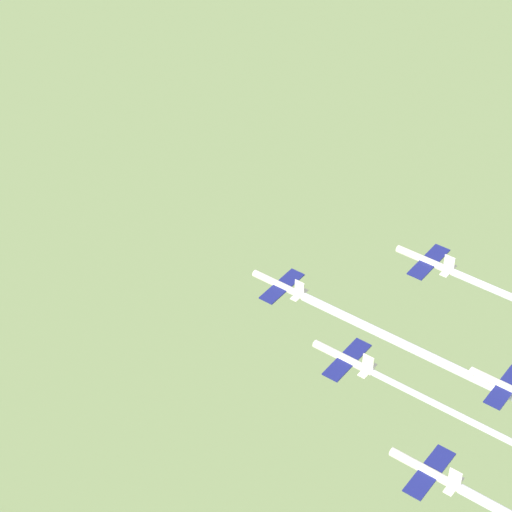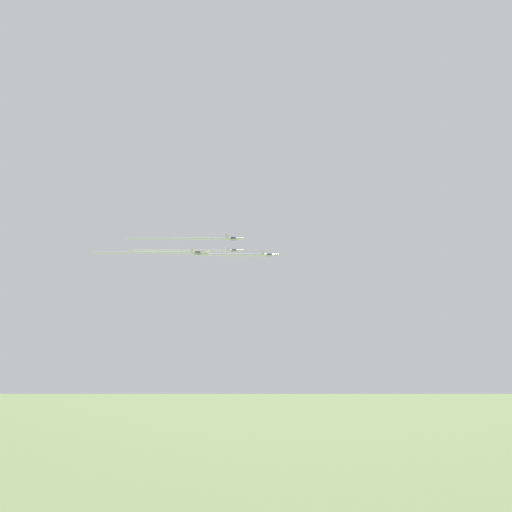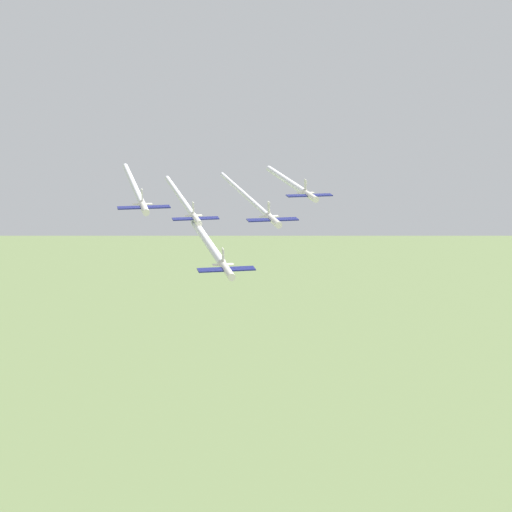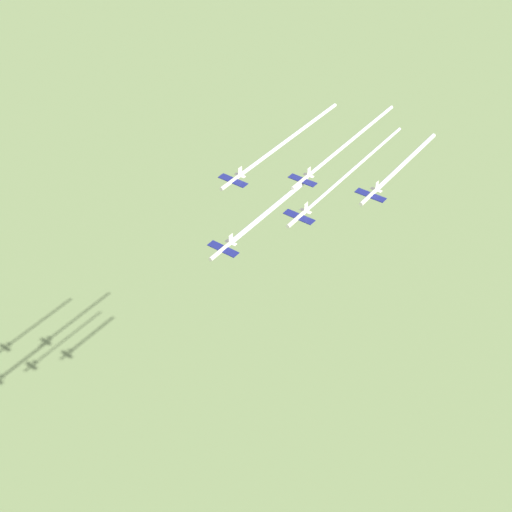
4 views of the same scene
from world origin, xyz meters
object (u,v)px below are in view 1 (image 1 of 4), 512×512
Objects in this scene: jet_0 at (281,285)px; jet_2 at (427,261)px; jet_1 at (346,359)px; jet_4 at (504,386)px; jet_3 at (428,471)px.

jet_2 reaches higher than jet_0.
jet_1 is 18.25m from jet_2.
jet_4 is at bearing -120.47° from jet_2.
jet_1 is 1.00× the size of jet_2.
jet_2 is 1.00× the size of jet_3.
jet_2 is (11.88, -13.32, 5.58)m from jet_0.
jet_1 is 17.86m from jet_3.
jet_0 is 1.00× the size of jet_4.
jet_2 is at bearing -59.53° from jet_0.
jet_0 is 1.00× the size of jet_1.
jet_4 is (-5.87, -16.85, -4.67)m from jet_2.
jet_2 is at bearing 59.53° from jet_4.
jet_1 reaches higher than jet_0.
jet_4 is (6.01, -30.17, 0.91)m from jet_0.
jet_1 is at bearing 59.53° from jet_3.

